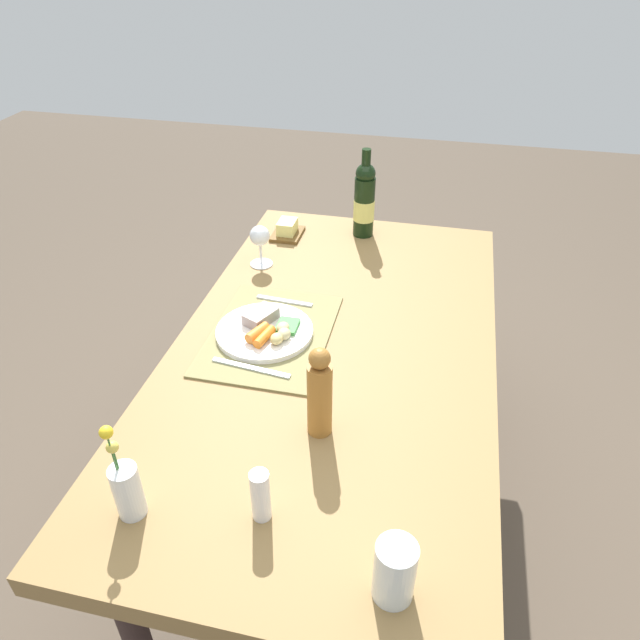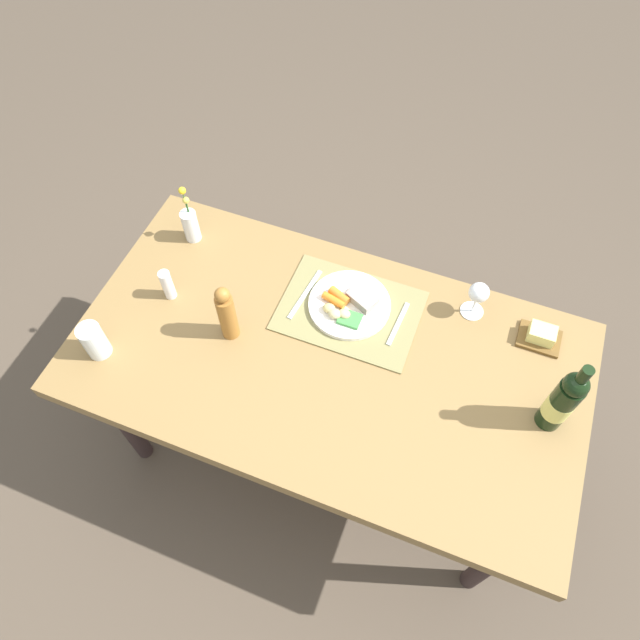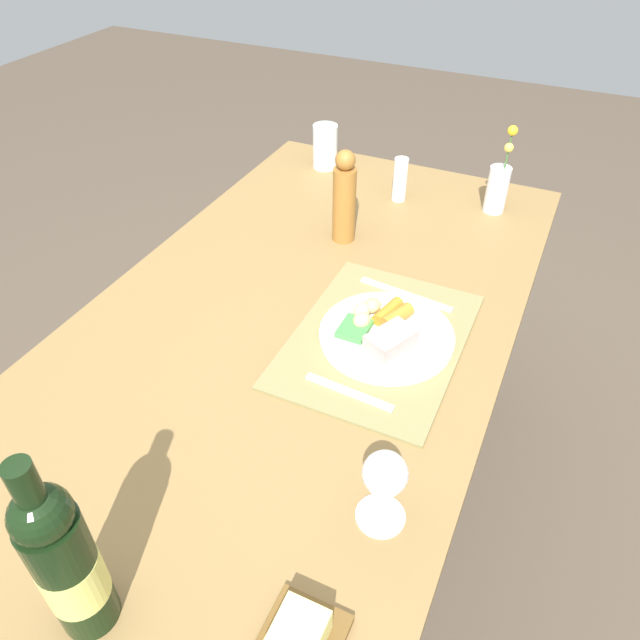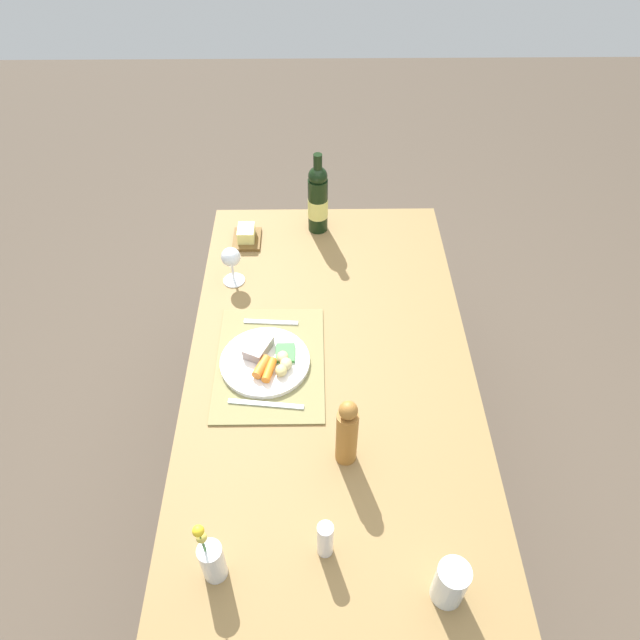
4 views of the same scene
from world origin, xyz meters
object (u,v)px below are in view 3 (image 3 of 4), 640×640
Objects in this scene: knife at (406,294)px; water_tumbler at (325,149)px; flower_vase at (498,186)px; wine_bottle at (66,562)px; fork at (349,392)px; dinner_plate at (385,333)px; pepper_mill at (344,199)px; dining_table at (299,340)px; wine_glass at (385,477)px; salt_shaker at (400,180)px.

water_tumbler is (0.51, 0.42, 0.05)m from knife.
knife is at bearing 168.88° from flower_vase.
wine_bottle is at bearing -168.50° from water_tumbler.
flower_vase is at bearing -4.45° from knife.
water_tumbler is (0.83, 0.42, 0.05)m from fork.
flower_vase is (0.61, -0.08, 0.05)m from dinner_plate.
water_tumbler is 0.55× the size of pepper_mill.
wine_bottle is (-0.66, -0.03, 0.20)m from dining_table.
pepper_mill is (0.48, 0.22, 0.10)m from fork.
pepper_mill is at bearing 35.19° from dinner_plate.
water_tumbler is 1.35m from wine_bottle.
wine_glass is 0.60× the size of flower_vase.
dinner_plate is at bearing -144.81° from pepper_mill.
salt_shaker is at bearing 16.28° from dinner_plate.
dinner_plate is 0.58m from salt_shaker.
salt_shaker is (0.93, 0.29, -0.04)m from wine_glass.
pepper_mill is (-0.29, 0.31, 0.04)m from flower_vase.
water_tumbler reaches higher than knife.
fork is at bearing 173.40° from flower_vase.
wine_bottle is (-0.81, 0.15, 0.12)m from knife.
dinner_plate is at bearing -171.07° from knife.
wine_bottle is at bearing 169.16° from flower_vase.
pepper_mill is 0.26m from salt_shaker.
dining_table is at bearing 51.65° from fork.
salt_shaker is at bearing 17.49° from wine_glass.
fork is 0.26m from wine_glass.
wine_bottle is at bearing 134.90° from wine_glass.
wine_glass is at bearing -162.51° from salt_shaker.
dinner_plate is 2.25× the size of salt_shaker.
fork and knife have the same top height.
flower_vase is (0.77, -0.09, 0.06)m from fork.
wine_bottle reaches higher than water_tumbler.
fork is 0.55× the size of wine_bottle.
fork is 0.80× the size of knife.
salt_shaker is (-0.10, -0.26, 0.00)m from water_tumbler.
flower_vase is 1.96× the size of salt_shaker.
fork is 0.75m from salt_shaker.
knife is 0.69× the size of wine_bottle.
knife is 0.29m from pepper_mill.
salt_shaker is at bearing -110.81° from water_tumbler.
wine_bottle is (-0.29, 0.29, 0.03)m from wine_glass.
fork is 1.25× the size of wine_glass.
knife is 0.55m from wine_glass.
salt_shaker is 0.38× the size of wine_bottle.
water_tumbler is (0.66, 0.24, 0.12)m from dining_table.
knife is at bearing -127.19° from pepper_mill.
dining_table is 0.71m from water_tumbler.
dining_table is 6.85× the size of pepper_mill.
dining_table is 11.42× the size of wine_glass.
wine_bottle reaches higher than dinner_plate.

